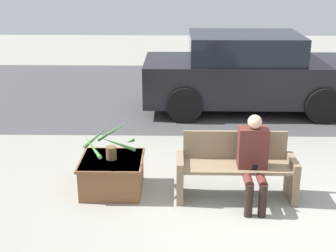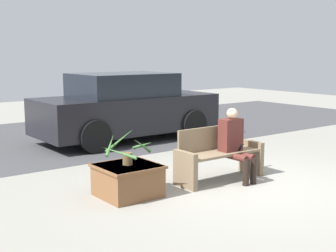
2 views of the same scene
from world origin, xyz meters
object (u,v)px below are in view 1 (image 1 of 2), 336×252
at_px(person_seated, 254,157).
at_px(potted_plant, 111,144).
at_px(bench, 236,168).
at_px(parked_car, 247,73).
at_px(planter_box, 112,173).

distance_m(person_seated, potted_plant, 1.91).
relative_size(person_seated, potted_plant, 1.55).
height_order(bench, person_seated, person_seated).
xyz_separation_m(bench, parked_car, (0.69, 3.96, 0.38)).
xyz_separation_m(person_seated, parked_car, (0.49, 4.15, 0.14)).
xyz_separation_m(bench, planter_box, (-1.68, 0.14, -0.16)).
relative_size(bench, planter_box, 1.84).
distance_m(person_seated, parked_car, 4.18).
bearing_deg(bench, person_seated, -43.30).
bearing_deg(planter_box, bench, -4.74).
xyz_separation_m(person_seated, planter_box, (-1.88, 0.32, -0.40)).
bearing_deg(person_seated, bench, 136.70).
relative_size(planter_box, parked_car, 0.20).
bearing_deg(potted_plant, bench, -4.86).
height_order(bench, planter_box, bench).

